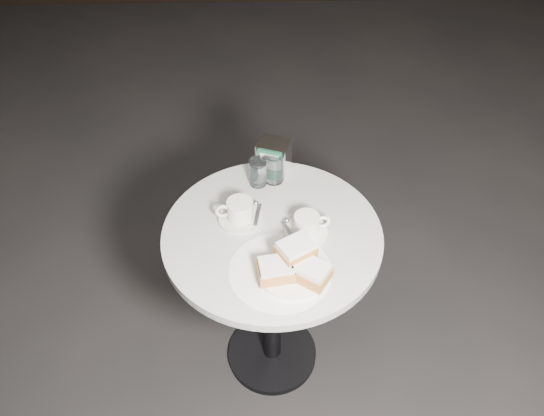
{
  "coord_description": "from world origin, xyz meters",
  "views": [
    {
      "loc": [
        -0.04,
        -1.15,
        1.97
      ],
      "look_at": [
        0.0,
        0.02,
        0.83
      ],
      "focal_mm": 35.0,
      "sensor_mm": 36.0,
      "label": 1
    }
  ],
  "objects_px": {
    "beignet_plate": "(294,267)",
    "napkin_dispenser": "(274,157)",
    "coffee_cup_right": "(307,226)",
    "cafe_table": "(272,271)",
    "water_glass_right": "(274,168)",
    "water_glass_left": "(258,173)",
    "coffee_cup_left": "(240,212)"
  },
  "relations": [
    {
      "from": "water_glass_right",
      "to": "cafe_table",
      "type": "bearing_deg",
      "value": -93.42
    },
    {
      "from": "coffee_cup_right",
      "to": "water_glass_right",
      "type": "relative_size",
      "value": 1.43
    },
    {
      "from": "water_glass_left",
      "to": "coffee_cup_right",
      "type": "bearing_deg",
      "value": -58.46
    },
    {
      "from": "coffee_cup_left",
      "to": "water_glass_right",
      "type": "height_order",
      "value": "water_glass_right"
    },
    {
      "from": "napkin_dispenser",
      "to": "cafe_table",
      "type": "bearing_deg",
      "value": -72.9
    },
    {
      "from": "coffee_cup_right",
      "to": "water_glass_left",
      "type": "bearing_deg",
      "value": 114.27
    },
    {
      "from": "coffee_cup_right",
      "to": "napkin_dispenser",
      "type": "distance_m",
      "value": 0.32
    },
    {
      "from": "coffee_cup_right",
      "to": "water_glass_left",
      "type": "height_order",
      "value": "water_glass_left"
    },
    {
      "from": "napkin_dispenser",
      "to": "water_glass_right",
      "type": "bearing_deg",
      "value": -70.35
    },
    {
      "from": "water_glass_left",
      "to": "napkin_dispenser",
      "type": "distance_m",
      "value": 0.09
    },
    {
      "from": "cafe_table",
      "to": "water_glass_right",
      "type": "bearing_deg",
      "value": 86.58
    },
    {
      "from": "beignet_plate",
      "to": "water_glass_right",
      "type": "relative_size",
      "value": 2.16
    },
    {
      "from": "beignet_plate",
      "to": "water_glass_right",
      "type": "distance_m",
      "value": 0.43
    },
    {
      "from": "coffee_cup_left",
      "to": "water_glass_left",
      "type": "xyz_separation_m",
      "value": [
        0.06,
        0.17,
        0.02
      ]
    },
    {
      "from": "beignet_plate",
      "to": "napkin_dispenser",
      "type": "bearing_deg",
      "value": 94.98
    },
    {
      "from": "cafe_table",
      "to": "water_glass_left",
      "type": "xyz_separation_m",
      "value": [
        -0.04,
        0.23,
        0.25
      ]
    },
    {
      "from": "water_glass_right",
      "to": "beignet_plate",
      "type": "bearing_deg",
      "value": -84.43
    },
    {
      "from": "coffee_cup_left",
      "to": "coffee_cup_right",
      "type": "bearing_deg",
      "value": -23.15
    },
    {
      "from": "napkin_dispenser",
      "to": "beignet_plate",
      "type": "bearing_deg",
      "value": -64.97
    },
    {
      "from": "cafe_table",
      "to": "water_glass_left",
      "type": "distance_m",
      "value": 0.34
    },
    {
      "from": "cafe_table",
      "to": "napkin_dispenser",
      "type": "height_order",
      "value": "napkin_dispenser"
    },
    {
      "from": "water_glass_left",
      "to": "water_glass_right",
      "type": "bearing_deg",
      "value": 16.51
    },
    {
      "from": "beignet_plate",
      "to": "water_glass_left",
      "type": "height_order",
      "value": "same"
    },
    {
      "from": "water_glass_left",
      "to": "water_glass_right",
      "type": "xyz_separation_m",
      "value": [
        0.06,
        0.02,
        0.0
      ]
    },
    {
      "from": "coffee_cup_right",
      "to": "water_glass_left",
      "type": "xyz_separation_m",
      "value": [
        -0.15,
        0.24,
        0.02
      ]
    },
    {
      "from": "beignet_plate",
      "to": "water_glass_right",
      "type": "xyz_separation_m",
      "value": [
        -0.04,
        0.42,
        0.02
      ]
    },
    {
      "from": "coffee_cup_right",
      "to": "napkin_dispenser",
      "type": "relative_size",
      "value": 1.19
    },
    {
      "from": "beignet_plate",
      "to": "napkin_dispenser",
      "type": "xyz_separation_m",
      "value": [
        -0.04,
        0.47,
        0.03
      ]
    },
    {
      "from": "beignet_plate",
      "to": "coffee_cup_right",
      "type": "relative_size",
      "value": 1.52
    },
    {
      "from": "beignet_plate",
      "to": "napkin_dispenser",
      "type": "height_order",
      "value": "napkin_dispenser"
    },
    {
      "from": "beignet_plate",
      "to": "coffee_cup_right",
      "type": "xyz_separation_m",
      "value": [
        0.05,
        0.17,
        -0.01
      ]
    },
    {
      "from": "coffee_cup_right",
      "to": "water_glass_right",
      "type": "distance_m",
      "value": 0.27
    }
  ]
}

